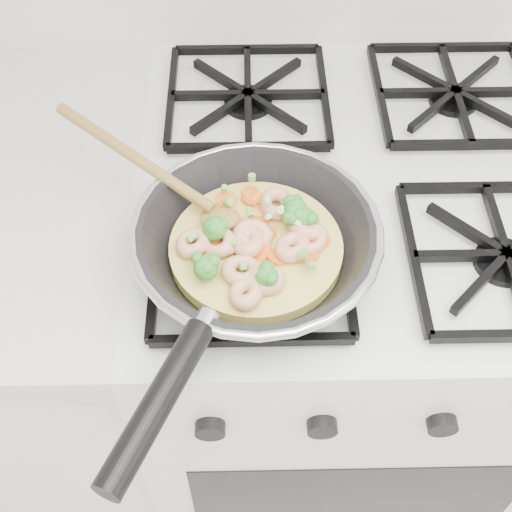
{
  "coord_description": "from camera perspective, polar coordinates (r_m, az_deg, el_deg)",
  "views": [
    {
      "loc": [
        -0.15,
        1.06,
        1.54
      ],
      "look_at": [
        -0.14,
        1.54,
        0.93
      ],
      "focal_mm": 47.76,
      "sensor_mm": 36.0,
      "label": 1
    }
  ],
  "objects": [
    {
      "name": "stove",
      "position": [
        1.27,
        6.45,
        -7.6
      ],
      "size": [
        0.6,
        0.6,
        0.92
      ],
      "color": "white",
      "rests_on": "ground"
    },
    {
      "name": "skillet",
      "position": [
        0.76,
        -0.22,
        0.92
      ],
      "size": [
        0.38,
        0.48,
        0.09
      ],
      "rotation": [
        0.0,
        0.0,
        -0.26
      ],
      "color": "black",
      "rests_on": "stove"
    }
  ]
}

